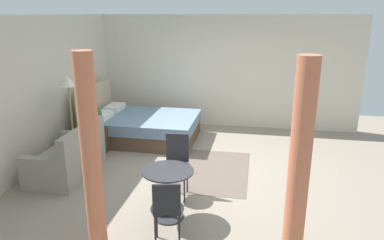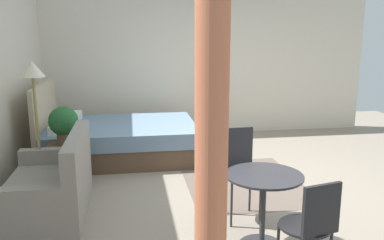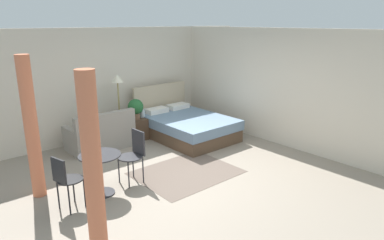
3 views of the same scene
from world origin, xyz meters
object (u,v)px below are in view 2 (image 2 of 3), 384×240
Objects in this scene: bed at (117,139)px; vase at (62,134)px; potted_plant at (64,123)px; floor_lamp at (34,86)px; cafe_chair_near_couch at (312,223)px; nightstand at (66,162)px; balcony_table at (263,197)px; cafe_chair_near_window at (239,164)px; couch at (52,189)px.

bed is 13.08× the size of vase.
potted_plant is at bearing -163.31° from vase.
cafe_chair_near_couch is at bearing -133.58° from floor_lamp.
balcony_table reaches higher than nightstand.
floor_lamp is at bearing 146.81° from bed.
potted_plant is at bearing 57.16° from cafe_chair_near_window.
balcony_table is at bearing 13.30° from cafe_chair_near_couch.
nightstand is 0.55m from potted_plant.
cafe_chair_near_couch reaches higher than nightstand.
couch is 2.70m from cafe_chair_near_couch.
nightstand is (1.03, 0.01, -0.03)m from couch.
bed is at bearing -34.36° from nightstand.
nightstand is at bearing 44.61° from balcony_table.
bed is 1.43× the size of floor_lamp.
balcony_table is 0.68m from cafe_chair_near_window.
potted_plant is at bearing -169.25° from nightstand.
couch is at bearing 162.22° from bed.
cafe_chair_near_couch is (-2.26, -2.37, -0.77)m from floor_lamp.
couch is at bearing 80.68° from cafe_chair_near_window.
vase is 0.19× the size of cafe_chair_near_window.
floor_lamp is at bearing 66.53° from cafe_chair_near_window.
balcony_table is (-1.62, -2.22, -0.82)m from floor_lamp.
cafe_chair_near_window is at bearing -113.47° from floor_lamp.
vase is at bearing 139.84° from bed.
couch is at bearing -177.34° from vase.
cafe_chair_near_window reaches higher than cafe_chair_near_couch.
nightstand is 0.59× the size of cafe_chair_near_couch.
potted_plant is 0.71× the size of balcony_table.
nightstand is 2.39m from cafe_chair_near_window.
potted_plant reaches higher than couch.
cafe_chair_near_window is at bearing 8.27° from cafe_chair_near_couch.
potted_plant reaches higher than cafe_chair_near_window.
cafe_chair_near_window is (-0.32, -1.94, 0.29)m from couch.
floor_lamp reaches higher than vase.
balcony_table is at bearing -135.39° from nightstand.
floor_lamp is 3.37m from cafe_chair_near_couch.
couch is at bearing -179.65° from nightstand.
couch is 0.88× the size of floor_lamp.
cafe_chair_near_couch is at bearing -141.77° from vase.
vase is 0.89m from floor_lamp.
couch is 1.19m from vase.
bed is 2.62× the size of cafe_chair_near_couch.
vase is 0.20× the size of cafe_chair_near_couch.
vase is at bearing 2.66° from couch.
bed is at bearing -17.78° from couch.
potted_plant is 3.33m from cafe_chair_near_couch.
bed is at bearing 24.76° from balcony_table.
potted_plant reaches higher than balcony_table.
potted_plant is (-1.03, 0.61, 0.50)m from bed.
couch is 1.03m from nightstand.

